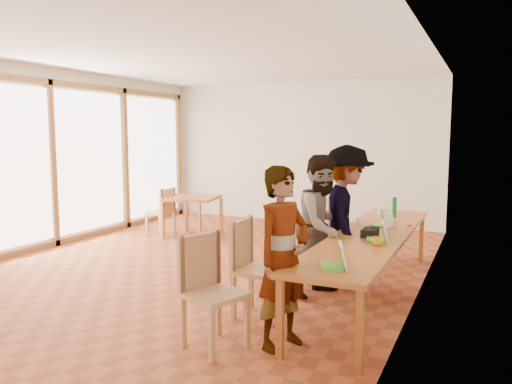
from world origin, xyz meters
TOP-DOWN VIEW (x-y plane):
  - ground at (0.00, 0.00)m, footprint 8.00×8.00m
  - wall_back at (0.00, 4.00)m, footprint 6.00×0.10m
  - wall_right at (3.00, 0.00)m, footprint 0.10×8.00m
  - window_wall at (-2.96, 0.00)m, footprint 0.10×8.00m
  - ceiling at (0.00, 0.00)m, footprint 6.00×8.00m
  - communal_table at (2.50, -0.42)m, footprint 0.80×4.00m
  - side_table at (-1.24, 1.64)m, footprint 0.90×0.90m
  - chair_near at (1.45, -2.36)m, footprint 0.61×0.61m
  - chair_mid at (1.48, -1.52)m, footprint 0.48×0.48m
  - chair_far at (1.42, -0.52)m, footprint 0.50×0.50m
  - chair_empty at (1.68, 1.20)m, footprint 0.53×0.53m
  - chair_spare at (-1.79, 1.52)m, footprint 0.46×0.46m
  - person_near at (2.09, -2.12)m, footprint 0.58×0.69m
  - person_mid at (1.97, -0.56)m, footprint 0.89×0.99m
  - person_far at (2.12, -0.11)m, footprint 0.98×1.29m
  - laptop_near at (2.56, -2.02)m, footprint 0.30×0.32m
  - laptop_mid at (2.67, -0.78)m, footprint 0.28×0.30m
  - laptop_far at (2.55, 0.10)m, footprint 0.28×0.30m
  - yellow_mug at (2.68, -1.00)m, footprint 0.13×0.13m
  - green_bottle at (2.53, 0.90)m, footprint 0.07×0.07m
  - clear_glass at (2.34, 0.90)m, footprint 0.07×0.07m
  - condiment_cup at (2.18, 0.26)m, footprint 0.08×0.08m
  - pink_phone at (2.83, 0.32)m, footprint 0.05×0.10m
  - black_pouch at (2.52, -0.57)m, footprint 0.16×0.26m

SIDE VIEW (x-z plane):
  - ground at x=0.00m, z-range 0.00..0.00m
  - chair_spare at x=-1.79m, z-range 0.31..0.79m
  - chair_empty at x=1.68m, z-range 0.34..0.85m
  - chair_far at x=1.42m, z-range 0.34..0.87m
  - chair_near at x=1.45m, z-range 0.35..0.89m
  - chair_mid at x=1.48m, z-range 0.35..0.90m
  - side_table at x=-1.24m, z-range 0.29..1.04m
  - communal_table at x=2.50m, z-range 0.33..1.08m
  - pink_phone at x=2.83m, z-range 0.75..0.76m
  - condiment_cup at x=2.18m, z-range 0.75..0.81m
  - clear_glass at x=2.34m, z-range 0.75..0.84m
  - black_pouch at x=2.52m, z-range 0.75..0.84m
  - yellow_mug at x=2.68m, z-range 0.75..0.84m
  - laptop_far at x=2.55m, z-range 0.70..0.91m
  - laptop_mid at x=2.67m, z-range 0.70..0.92m
  - laptop_near at x=2.56m, z-range 0.70..0.92m
  - person_near at x=2.09m, z-range 0.00..1.63m
  - person_mid at x=1.97m, z-range 0.00..1.66m
  - person_far at x=2.12m, z-range 0.00..1.77m
  - green_bottle at x=2.53m, z-range 0.75..1.03m
  - wall_back at x=0.00m, z-range 0.00..3.00m
  - wall_right at x=3.00m, z-range 0.00..3.00m
  - window_wall at x=-2.96m, z-range 0.00..3.00m
  - ceiling at x=0.00m, z-range 3.00..3.04m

